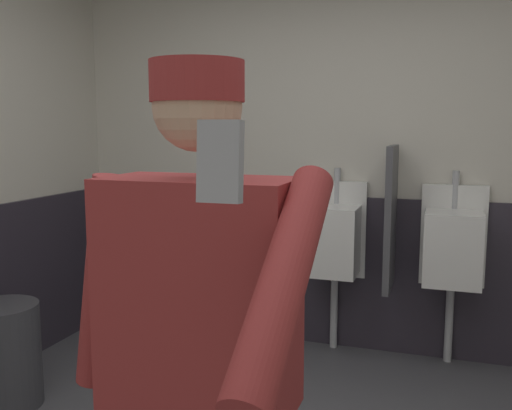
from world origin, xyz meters
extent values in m
cube|color=beige|center=(0.00, 2.01, 1.44)|extent=(4.43, 0.12, 2.88)
cube|color=#2D2833|center=(0.00, 1.94, 0.52)|extent=(3.83, 0.03, 1.04)
cube|color=white|center=(-0.02, 1.92, 0.83)|extent=(0.40, 0.05, 0.65)
cube|color=white|center=(-0.02, 1.75, 0.78)|extent=(0.34, 0.30, 0.45)
cylinder|color=#B7BABF|center=(-0.02, 1.91, 1.12)|extent=(0.04, 0.04, 0.24)
cylinder|color=#B7BABF|center=(-0.02, 1.88, 0.28)|extent=(0.05, 0.05, 0.55)
cube|color=white|center=(0.73, 1.92, 0.83)|extent=(0.40, 0.05, 0.65)
cube|color=white|center=(0.73, 1.75, 0.78)|extent=(0.34, 0.30, 0.45)
cylinder|color=#B7BABF|center=(0.73, 1.91, 1.12)|extent=(0.04, 0.04, 0.24)
cylinder|color=#B7BABF|center=(0.73, 1.88, 0.28)|extent=(0.05, 0.05, 0.55)
cube|color=#4C4C51|center=(0.35, 1.72, 0.95)|extent=(0.04, 0.40, 0.90)
cube|color=maroon|center=(0.12, -0.64, 1.11)|extent=(0.46, 0.24, 0.57)
cylinder|color=maroon|center=(-0.15, -0.64, 1.12)|extent=(0.17, 0.09, 0.56)
cylinder|color=maroon|center=(0.40, -0.87, 1.24)|extent=(0.09, 0.50, 0.39)
sphere|color=#D8AD8C|center=(0.12, -0.64, 1.56)|extent=(0.21, 0.21, 0.21)
cylinder|color=maroon|center=(0.12, -0.64, 1.62)|extent=(0.22, 0.22, 0.09)
cube|color=#A5A8B2|center=(0.39, -1.15, 1.47)|extent=(0.06, 0.03, 0.11)
cylinder|color=#38383D|center=(-1.57, 0.48, 0.28)|extent=(0.40, 0.40, 0.57)
camera|label=1|loc=(0.67, -1.85, 1.52)|focal=39.80mm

